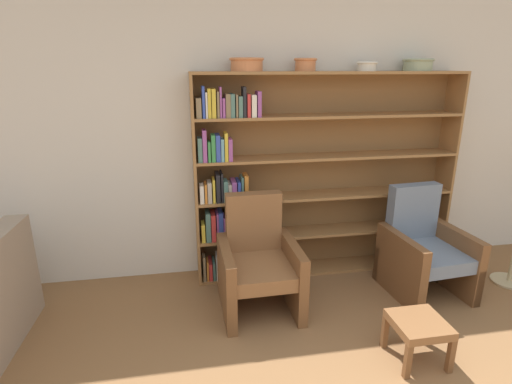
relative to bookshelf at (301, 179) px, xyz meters
name	(u,v)px	position (x,y,z in m)	size (l,w,h in m)	color
wall_back	(277,133)	(-0.20, 0.17, 0.42)	(12.00, 0.06, 2.75)	silver
bookshelf	(301,179)	(0.00, 0.00, 0.00)	(2.52, 0.30, 1.94)	olive
bowl_sage	(247,64)	(-0.52, -0.02, 1.05)	(0.30, 0.30, 0.11)	#C67547
bowl_olive	(305,64)	(0.00, -0.02, 1.05)	(0.20, 0.20, 0.11)	#C67547
bowl_terracotta	(367,66)	(0.57, -0.02, 1.03)	(0.19, 0.19, 0.08)	silver
bowl_slate	(418,64)	(1.06, -0.02, 1.05)	(0.28, 0.28, 0.11)	gray
armchair_leather	(258,263)	(-0.52, -0.56, -0.56)	(0.65, 0.69, 0.95)	brown
armchair_cushioned	(424,250)	(1.01, -0.56, -0.56)	(0.69, 0.73, 0.95)	brown
footstool	(419,328)	(0.45, -1.42, -0.69)	(0.35, 0.35, 0.32)	brown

